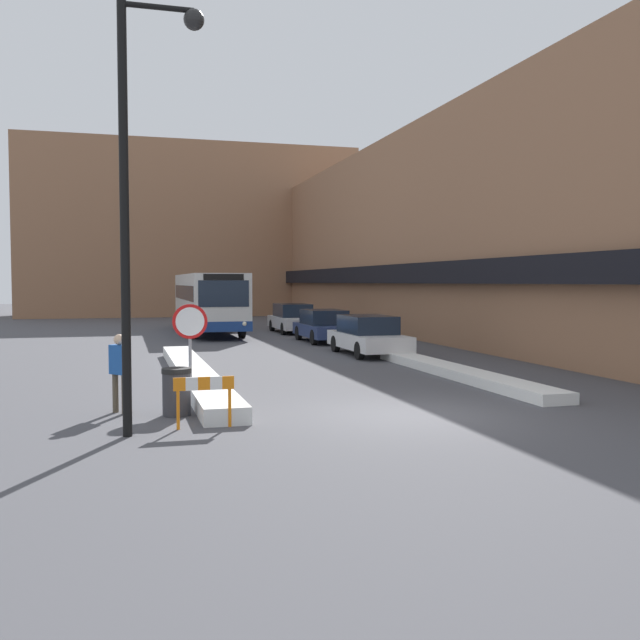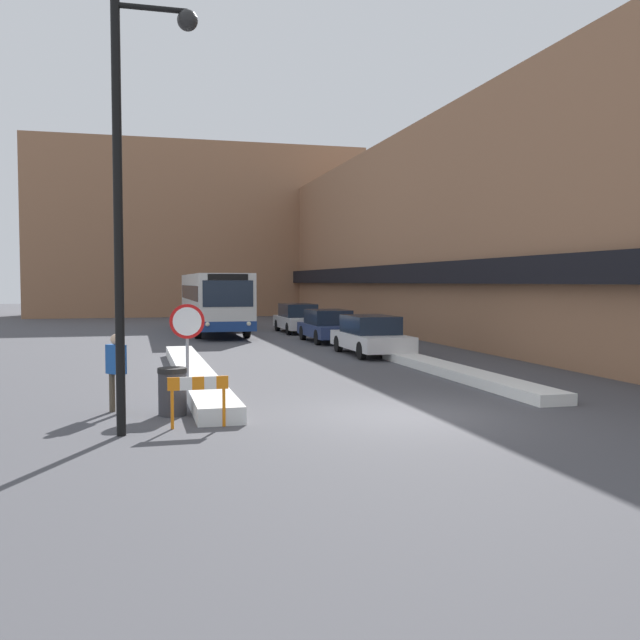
# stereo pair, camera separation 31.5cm
# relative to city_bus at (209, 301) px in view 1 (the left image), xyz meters

# --- Properties ---
(ground_plane) EXTENTS (160.00, 160.00, 0.00)m
(ground_plane) POSITION_rel_city_bus_xyz_m (1.11, -24.09, -1.68)
(ground_plane) COLOR #47474C
(building_row_right) EXTENTS (5.50, 60.00, 10.01)m
(building_row_right) POSITION_rel_city_bus_xyz_m (11.08, -0.09, 3.31)
(building_row_right) COLOR #996B4C
(building_row_right) RESTS_ON ground_plane
(building_backdrop_far) EXTENTS (26.00, 8.00, 13.40)m
(building_backdrop_far) POSITION_rel_city_bus_xyz_m (1.11, 21.46, 5.03)
(building_backdrop_far) COLOR #996B4C
(building_backdrop_far) RESTS_ON ground_plane
(snow_bank_left) EXTENTS (0.90, 13.12, 0.34)m
(snow_bank_left) POSITION_rel_city_bus_xyz_m (-2.49, -17.72, -1.50)
(snow_bank_left) COLOR silver
(snow_bank_left) RESTS_ON ground_plane
(snow_bank_right) EXTENTS (0.90, 9.91, 0.27)m
(snow_bank_right) POSITION_rel_city_bus_xyz_m (4.71, -19.07, -1.54)
(snow_bank_right) COLOR silver
(snow_bank_right) RESTS_ON ground_plane
(city_bus) EXTENTS (2.59, 11.67, 3.06)m
(city_bus) POSITION_rel_city_bus_xyz_m (0.00, 0.00, 0.00)
(city_bus) COLOR silver
(city_bus) RESTS_ON ground_plane
(parked_car_front) EXTENTS (1.85, 4.59, 1.44)m
(parked_car_front) POSITION_rel_city_bus_xyz_m (4.31, -12.72, -0.96)
(parked_car_front) COLOR silver
(parked_car_front) RESTS_ON ground_plane
(parked_car_middle) EXTENTS (1.90, 4.39, 1.43)m
(parked_car_middle) POSITION_rel_city_bus_xyz_m (4.31, -6.86, -0.95)
(parked_car_middle) COLOR navy
(parked_car_middle) RESTS_ON ground_plane
(parked_car_back) EXTENTS (1.85, 4.61, 1.52)m
(parked_car_back) POSITION_rel_city_bus_xyz_m (4.31, -0.83, -0.92)
(parked_car_back) COLOR silver
(parked_car_back) RESTS_ON ground_plane
(stop_sign) EXTENTS (0.76, 0.08, 2.18)m
(stop_sign) POSITION_rel_city_bus_xyz_m (-2.92, -21.55, -0.10)
(stop_sign) COLOR gray
(stop_sign) RESTS_ON ground_plane
(street_lamp) EXTENTS (1.46, 0.36, 7.47)m
(street_lamp) POSITION_rel_city_bus_xyz_m (-4.03, -24.62, 2.86)
(street_lamp) COLOR black
(street_lamp) RESTS_ON ground_plane
(pedestrian) EXTENTS (0.43, 0.46, 1.61)m
(pedestrian) POSITION_rel_city_bus_xyz_m (-4.41, -22.31, -0.71)
(pedestrian) COLOR brown
(pedestrian) RESTS_ON ground_plane
(trash_bin) EXTENTS (0.59, 0.59, 0.95)m
(trash_bin) POSITION_rel_city_bus_xyz_m (-3.32, -22.88, -1.20)
(trash_bin) COLOR #38383D
(trash_bin) RESTS_ON ground_plane
(construction_barricade) EXTENTS (1.10, 0.06, 0.94)m
(construction_barricade) POSITION_rel_city_bus_xyz_m (-2.93, -24.28, -1.01)
(construction_barricade) COLOR orange
(construction_barricade) RESTS_ON ground_plane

